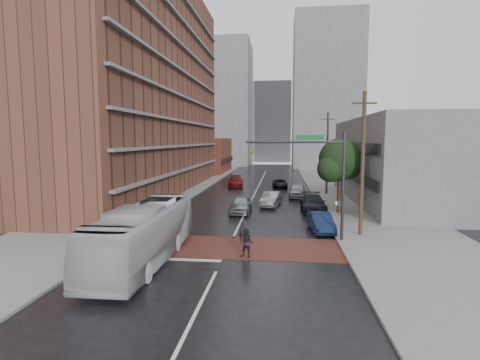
% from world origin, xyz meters
% --- Properties ---
extents(ground, '(160.00, 160.00, 0.00)m').
position_xyz_m(ground, '(0.00, 0.00, 0.00)').
color(ground, black).
rests_on(ground, ground).
extents(crosswalk, '(14.00, 5.00, 0.02)m').
position_xyz_m(crosswalk, '(0.00, 0.50, 0.01)').
color(crosswalk, brown).
rests_on(crosswalk, ground).
extents(sidewalk_west, '(9.00, 90.00, 0.15)m').
position_xyz_m(sidewalk_west, '(-11.50, 25.00, 0.07)').
color(sidewalk_west, gray).
rests_on(sidewalk_west, ground).
extents(sidewalk_east, '(9.00, 90.00, 0.15)m').
position_xyz_m(sidewalk_east, '(11.50, 25.00, 0.07)').
color(sidewalk_east, gray).
rests_on(sidewalk_east, ground).
extents(apartment_block, '(10.00, 44.00, 28.00)m').
position_xyz_m(apartment_block, '(-14.00, 24.00, 14.00)').
color(apartment_block, brown).
rests_on(apartment_block, ground).
extents(storefront_west, '(8.00, 16.00, 7.00)m').
position_xyz_m(storefront_west, '(-12.00, 54.00, 3.50)').
color(storefront_west, brown).
rests_on(storefront_west, ground).
extents(building_east, '(11.00, 26.00, 9.00)m').
position_xyz_m(building_east, '(16.50, 20.00, 4.50)').
color(building_east, gray).
rests_on(building_east, ground).
extents(distant_tower_west, '(18.00, 16.00, 32.00)m').
position_xyz_m(distant_tower_west, '(-14.00, 78.00, 16.00)').
color(distant_tower_west, gray).
rests_on(distant_tower_west, ground).
extents(distant_tower_east, '(16.00, 14.00, 36.00)m').
position_xyz_m(distant_tower_east, '(14.00, 72.00, 18.00)').
color(distant_tower_east, gray).
rests_on(distant_tower_east, ground).
extents(distant_tower_center, '(12.00, 10.00, 24.00)m').
position_xyz_m(distant_tower_center, '(0.00, 95.00, 12.00)').
color(distant_tower_center, gray).
rests_on(distant_tower_center, ground).
extents(street_tree, '(4.20, 4.10, 6.90)m').
position_xyz_m(street_tree, '(8.52, 12.03, 4.73)').
color(street_tree, '#332319').
rests_on(street_tree, ground).
extents(signal_mast, '(6.50, 0.30, 7.20)m').
position_xyz_m(signal_mast, '(5.85, 2.50, 4.73)').
color(signal_mast, '#2D2D33').
rests_on(signal_mast, ground).
extents(utility_pole_near, '(1.60, 0.26, 10.00)m').
position_xyz_m(utility_pole_near, '(8.80, 4.00, 5.14)').
color(utility_pole_near, '#473321').
rests_on(utility_pole_near, ground).
extents(utility_pole_far, '(1.60, 0.26, 10.00)m').
position_xyz_m(utility_pole_far, '(8.80, 24.00, 5.14)').
color(utility_pole_far, '#473321').
rests_on(utility_pole_far, ground).
extents(transit_bus, '(2.79, 11.49, 3.19)m').
position_xyz_m(transit_bus, '(-4.20, -2.85, 1.60)').
color(transit_bus, '#BCBCBE').
rests_on(transit_bus, ground).
extents(pedestrian_a, '(0.60, 0.48, 1.44)m').
position_xyz_m(pedestrian_a, '(0.77, 1.62, 0.72)').
color(pedestrian_a, black).
rests_on(pedestrian_a, ground).
extents(pedestrian_b, '(0.96, 0.83, 1.70)m').
position_xyz_m(pedestrian_b, '(1.34, -1.50, 0.85)').
color(pedestrian_b, black).
rests_on(pedestrian_b, ground).
extents(car_travel_a, '(1.93, 4.61, 1.56)m').
position_xyz_m(car_travel_a, '(-0.42, 11.61, 0.78)').
color(car_travel_a, '#95999C').
rests_on(car_travel_a, ground).
extents(car_travel_b, '(2.27, 4.67, 1.48)m').
position_xyz_m(car_travel_b, '(2.27, 15.34, 0.74)').
color(car_travel_b, '#A4A7AC').
rests_on(car_travel_b, ground).
extents(car_travel_c, '(2.63, 5.43, 1.52)m').
position_xyz_m(car_travel_c, '(-3.22, 30.62, 0.76)').
color(car_travel_c, maroon).
rests_on(car_travel_c, ground).
extents(suv_travel, '(2.25, 4.41, 1.19)m').
position_xyz_m(suv_travel, '(3.11, 30.39, 0.60)').
color(suv_travel, black).
rests_on(suv_travel, ground).
extents(car_parked_near, '(1.89, 4.32, 1.38)m').
position_xyz_m(car_parked_near, '(6.22, 5.22, 0.69)').
color(car_parked_near, '#122040').
rests_on(car_parked_near, ground).
extents(car_parked_mid, '(2.30, 5.45, 1.57)m').
position_xyz_m(car_parked_mid, '(6.30, 13.15, 0.78)').
color(car_parked_mid, black).
rests_on(car_parked_mid, ground).
extents(car_parked_far, '(2.25, 4.92, 1.63)m').
position_xyz_m(car_parked_far, '(5.20, 21.69, 0.82)').
color(car_parked_far, '#989BA0').
rests_on(car_parked_far, ground).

